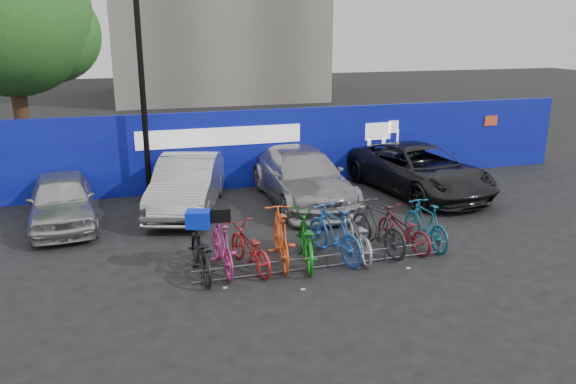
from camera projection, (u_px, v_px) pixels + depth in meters
name	position (u px, v px, depth m)	size (l,w,h in m)	color
ground	(318.00, 257.00, 12.16)	(100.00, 100.00, 0.00)	black
hoarding	(253.00, 149.00, 17.34)	(22.00, 0.18, 2.40)	#0B0D9A
tree	(17.00, 19.00, 18.10)	(5.40, 5.20, 7.80)	#382314
lamppost	(142.00, 86.00, 15.32)	(0.25, 0.50, 6.11)	black
bike_rack	(328.00, 261.00, 11.57)	(5.60, 0.03, 0.30)	#595B60
car_0	(62.00, 200.00, 14.02)	(1.54, 3.84, 1.31)	#A8A7AB
car_1	(187.00, 184.00, 15.17)	(1.54, 4.41, 1.45)	#9C9DA1
car_2	(302.00, 177.00, 15.88)	(2.08, 5.11, 1.48)	#9C9BA0
car_3	(419.00, 170.00, 16.78)	(2.38, 5.17, 1.44)	black
bike_0	(200.00, 251.00, 11.17)	(0.67, 1.93, 1.01)	black
bike_1	(222.00, 246.00, 11.35)	(0.51, 1.81, 1.09)	#C53284
bike_2	(249.00, 248.00, 11.46)	(0.62, 1.76, 0.93)	#B12021
bike_3	(281.00, 237.00, 11.67)	(0.57, 2.00, 1.20)	#DF5222
bike_4	(306.00, 238.00, 11.75)	(0.71, 2.05, 1.08)	#14721A
bike_5	(334.00, 233.00, 11.95)	(0.55, 1.95, 1.17)	#2356B4
bike_6	(357.00, 235.00, 12.09)	(0.65, 1.87, 0.98)	#94979B
bike_7	(378.00, 227.00, 12.33)	(0.55, 1.93, 1.16)	#29292B
bike_8	(403.00, 230.00, 12.53)	(0.59, 1.70, 0.90)	maroon
bike_9	(426.00, 224.00, 12.67)	(0.49, 1.75, 1.05)	#145D79
cargo_crate	(198.00, 219.00, 10.98)	(0.46, 0.35, 0.33)	#0826D2
cargo_topcase	(221.00, 214.00, 11.16)	(0.37, 0.33, 0.27)	black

